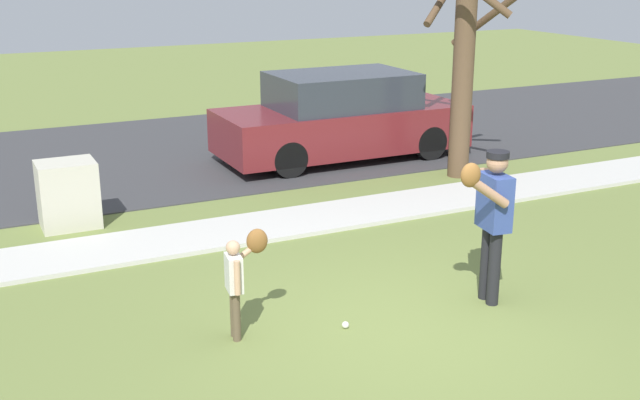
% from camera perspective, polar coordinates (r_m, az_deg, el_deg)
% --- Properties ---
extents(ground_plane, '(48.00, 48.00, 0.00)m').
position_cam_1_polar(ground_plane, '(11.27, -3.30, -2.12)').
color(ground_plane, olive).
extents(sidewalk_strip, '(36.00, 1.20, 0.06)m').
position_cam_1_polar(sidewalk_strip, '(11.34, -3.49, -1.83)').
color(sidewalk_strip, beige).
rests_on(sidewalk_strip, ground).
extents(road_surface, '(36.00, 6.80, 0.02)m').
position_cam_1_polar(road_surface, '(15.91, -10.39, 3.45)').
color(road_surface, '#38383A').
rests_on(road_surface, ground).
extents(person_adult, '(0.75, 0.61, 1.74)m').
position_cam_1_polar(person_adult, '(8.77, 12.30, -0.74)').
color(person_adult, black).
rests_on(person_adult, ground).
extents(person_child, '(0.51, 0.39, 1.10)m').
position_cam_1_polar(person_child, '(7.97, -5.80, -5.18)').
color(person_child, brown).
rests_on(person_child, ground).
extents(baseball, '(0.07, 0.07, 0.07)m').
position_cam_1_polar(baseball, '(8.36, 1.85, -9.01)').
color(baseball, white).
rests_on(baseball, ground).
extents(utility_cabinet, '(0.81, 0.66, 0.96)m').
position_cam_1_polar(utility_cabinet, '(11.79, -17.76, 0.39)').
color(utility_cabinet, beige).
rests_on(utility_cabinet, ground).
extents(street_tree_near, '(1.84, 1.88, 4.13)m').
position_cam_1_polar(street_tree_near, '(13.76, 10.43, 10.70)').
color(street_tree_near, brown).
rests_on(street_tree_near, ground).
extents(parked_suv_maroon, '(4.70, 1.90, 1.63)m').
position_cam_1_polar(parked_suv_maroon, '(15.01, 1.56, 5.96)').
color(parked_suv_maroon, maroon).
rests_on(parked_suv_maroon, road_surface).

